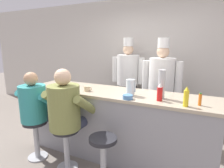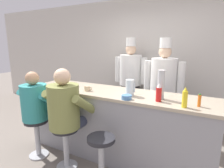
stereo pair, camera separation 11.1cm
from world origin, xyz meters
name	(u,v)px [view 2 (the right image)]	position (x,y,z in m)	size (l,w,h in m)	color
ground_plane	(103,166)	(0.00, 0.00, 0.00)	(20.00, 20.00, 0.00)	slate
wall_back	(150,61)	(0.00, 2.02, 1.35)	(10.00, 0.06, 2.70)	beige
diner_counter	(114,124)	(0.00, 0.35, 0.51)	(2.87, 0.71, 1.03)	gray
ketchup_bottle_red	(159,93)	(0.70, 0.19, 1.13)	(0.07, 0.07, 0.23)	red
mustard_bottle_yellow	(185,98)	(1.01, 0.10, 1.14)	(0.06, 0.06, 0.23)	yellow
hot_sauce_bottle_orange	(199,101)	(1.15, 0.21, 1.10)	(0.04, 0.04, 0.15)	orange
water_pitcher_clear	(130,88)	(0.28, 0.26, 1.14)	(0.13, 0.12, 0.22)	silver
breakfast_plate	(72,86)	(-0.75, 0.27, 1.04)	(0.23, 0.23, 0.05)	white
cereal_bowl	(127,97)	(0.32, 0.08, 1.05)	(0.13, 0.13, 0.06)	#4C7FB7
coffee_mug_tan	(87,88)	(-0.38, 0.20, 1.07)	(0.13, 0.09, 0.08)	beige
cup_stack_steel	(161,85)	(0.69, 0.30, 1.21)	(0.09, 0.09, 0.37)	#B7BABF
diner_seated_teal	(36,105)	(-1.03, -0.22, 0.82)	(0.57, 0.56, 1.33)	#B2B5BA
diner_seated_olive	(66,109)	(-0.45, -0.21, 0.86)	(0.63, 0.63, 1.41)	#B2B5BA
empty_stool_round	(101,152)	(0.13, -0.25, 0.41)	(0.35, 0.35, 0.61)	#B2B5BA
cook_in_whites_near	(130,77)	(-0.31, 1.66, 1.02)	(0.72, 0.46, 1.85)	#232328
cook_in_whites_far	(163,85)	(0.49, 1.29, 1.00)	(0.71, 0.46, 1.83)	#232328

